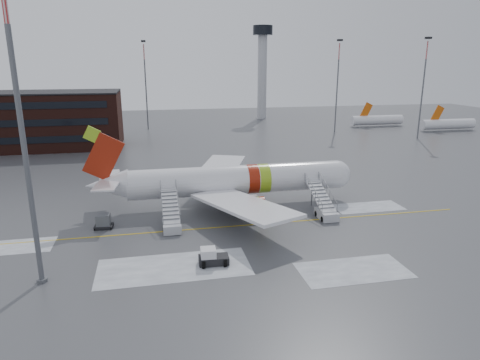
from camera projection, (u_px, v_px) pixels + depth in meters
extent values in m
plane|color=#494C4F|center=(220.00, 224.00, 50.28)|extent=(260.00, 260.00, 0.00)
cylinder|color=white|center=(237.00, 180.00, 56.08)|extent=(28.00, 3.80, 3.80)
sphere|color=white|center=(336.00, 174.00, 58.88)|extent=(3.80, 3.80, 3.80)
cube|color=black|center=(344.00, 170.00, 58.95)|extent=(1.09, 1.60, 0.97)
cone|color=white|center=(107.00, 185.00, 52.74)|extent=(5.20, 3.72, 3.72)
cube|color=maroon|center=(104.00, 157.00, 51.78)|extent=(5.27, 0.30, 6.09)
cube|color=#92C11E|center=(92.00, 134.00, 50.82)|extent=(2.16, 0.26, 2.16)
cube|color=white|center=(110.00, 175.00, 55.06)|extent=(3.07, 4.85, 0.18)
cube|color=white|center=(106.00, 186.00, 50.16)|extent=(3.07, 4.85, 0.18)
cube|color=white|center=(219.00, 169.00, 64.06)|extent=(10.72, 15.97, 1.13)
cube|color=white|center=(243.00, 205.00, 48.02)|extent=(10.72, 15.97, 1.13)
cylinder|color=white|center=(233.00, 183.00, 61.60)|extent=(3.40, 2.10, 2.10)
cylinder|color=white|center=(249.00, 206.00, 51.79)|extent=(3.40, 2.10, 2.10)
cylinder|color=#595B60|center=(322.00, 193.00, 59.16)|extent=(0.20, 0.20, 1.80)
cylinder|color=black|center=(322.00, 196.00, 59.28)|extent=(0.90, 0.56, 0.90)
cylinder|color=black|center=(230.00, 197.00, 59.05)|extent=(0.90, 0.56, 0.90)
cylinder|color=black|center=(237.00, 208.00, 54.53)|extent=(0.90, 0.56, 0.90)
cube|color=silver|center=(327.00, 214.00, 51.90)|extent=(2.00, 3.20, 1.00)
cube|color=silver|center=(321.00, 196.00, 53.44)|extent=(1.90, 5.87, 2.52)
cube|color=silver|center=(311.00, 180.00, 56.24)|extent=(1.90, 1.40, 0.15)
cylinder|color=#595B60|center=(312.00, 193.00, 56.31)|extent=(0.16, 0.16, 3.40)
cylinder|color=black|center=(323.00, 219.00, 50.83)|extent=(0.25, 0.70, 0.70)
cylinder|color=black|center=(330.00, 213.00, 53.08)|extent=(0.25, 0.70, 0.70)
cube|color=#B2B4BA|center=(172.00, 226.00, 48.18)|extent=(2.00, 3.20, 1.00)
cube|color=#B2B4BA|center=(170.00, 206.00, 49.72)|extent=(1.90, 5.87, 2.52)
cube|color=#B2B4BA|center=(168.00, 188.00, 52.52)|extent=(1.90, 1.40, 0.15)
cylinder|color=#595B60|center=(169.00, 203.00, 52.59)|extent=(0.16, 0.16, 3.40)
cylinder|color=black|center=(164.00, 232.00, 47.11)|extent=(0.25, 0.70, 0.70)
cylinder|color=black|center=(179.00, 224.00, 49.36)|extent=(0.25, 0.70, 0.70)
cube|color=black|center=(214.00, 260.00, 40.17)|extent=(2.88, 1.64, 0.70)
cube|color=silver|center=(208.00, 253.00, 39.91)|extent=(1.47, 1.47, 0.90)
cube|color=black|center=(208.00, 250.00, 39.81)|extent=(1.27, 1.36, 0.15)
cylinder|color=black|center=(204.00, 265.00, 39.37)|extent=(0.33, 0.72, 0.70)
cylinder|color=black|center=(225.00, 263.00, 39.68)|extent=(0.33, 0.72, 0.70)
cylinder|color=black|center=(203.00, 258.00, 40.71)|extent=(0.33, 0.72, 0.70)
cylinder|color=black|center=(223.00, 257.00, 41.02)|extent=(0.33, 0.72, 0.70)
cube|color=black|center=(104.00, 226.00, 49.01)|extent=(2.14, 1.64, 0.32)
cube|color=#575B5F|center=(103.00, 220.00, 48.82)|extent=(1.58, 1.50, 1.38)
cylinder|color=black|center=(95.00, 230.00, 48.24)|extent=(0.19, 0.29, 0.28)
cylinder|color=black|center=(113.00, 224.00, 49.83)|extent=(0.19, 0.29, 0.28)
cylinder|color=#595B60|center=(26.00, 163.00, 34.27)|extent=(0.44, 0.44, 21.09)
cylinder|color=#595B60|center=(42.00, 280.00, 37.02)|extent=(0.90, 0.90, 0.30)
cylinder|color=#B2B5BA|center=(262.00, 76.00, 142.18)|extent=(3.00, 3.00, 28.00)
cylinder|color=black|center=(263.00, 30.00, 138.34)|extent=(6.40, 6.40, 3.00)
cylinder|color=#595B60|center=(337.00, 96.00, 114.61)|extent=(0.36, 0.36, 19.20)
cylinder|color=#CC7272|center=(339.00, 52.00, 111.55)|extent=(0.32, 0.32, 4.32)
cube|color=black|center=(340.00, 40.00, 110.79)|extent=(1.20, 1.20, 0.50)
cylinder|color=#595B60|center=(146.00, 95.00, 119.72)|extent=(0.36, 0.36, 19.20)
cylinder|color=#CC7272|center=(144.00, 52.00, 116.67)|extent=(0.32, 0.32, 4.32)
cube|color=black|center=(143.00, 41.00, 115.91)|extent=(1.20, 1.20, 0.50)
cylinder|color=#595B60|center=(422.00, 100.00, 104.59)|extent=(0.36, 0.36, 19.20)
cylinder|color=#CC7272|center=(427.00, 51.00, 101.54)|extent=(0.32, 0.32, 4.32)
cube|color=black|center=(428.00, 38.00, 100.78)|extent=(1.20, 1.20, 0.50)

